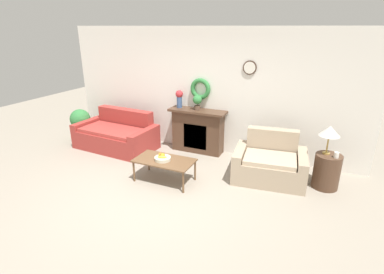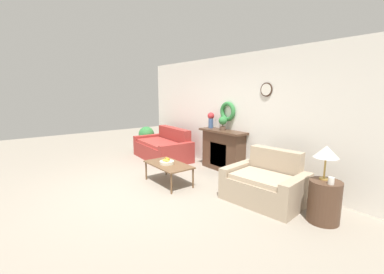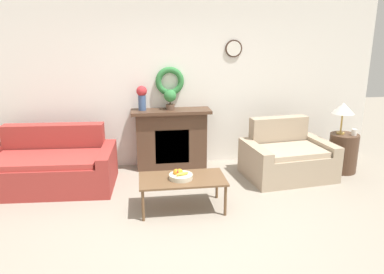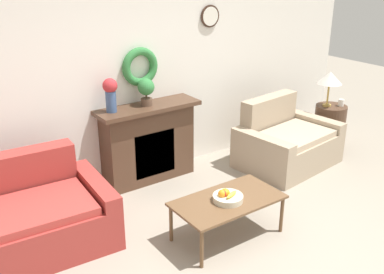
# 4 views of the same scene
# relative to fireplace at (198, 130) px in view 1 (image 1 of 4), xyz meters

# --- Properties ---
(ground_plane) EXTENTS (16.00, 16.00, 0.00)m
(ground_plane) POSITION_rel_fireplace_xyz_m (0.08, -2.25, -0.49)
(ground_plane) COLOR gray
(wall_back) EXTENTS (6.80, 0.16, 2.70)m
(wall_back) POSITION_rel_fireplace_xyz_m (0.08, 0.21, 0.86)
(wall_back) COLOR white
(wall_back) RESTS_ON ground_plane
(fireplace) EXTENTS (1.27, 0.41, 0.98)m
(fireplace) POSITION_rel_fireplace_xyz_m (0.00, 0.00, 0.00)
(fireplace) COLOR #4C3323
(fireplace) RESTS_ON ground_plane
(couch_left) EXTENTS (1.87, 1.10, 0.85)m
(couch_left) POSITION_rel_fireplace_xyz_m (-1.81, -0.57, -0.19)
(couch_left) COLOR #9E332D
(couch_left) RESTS_ON ground_plane
(loveseat_right) EXTENTS (1.38, 1.07, 0.87)m
(loveseat_right) POSITION_rel_fireplace_xyz_m (1.73, -0.66, -0.19)
(loveseat_right) COLOR tan
(loveseat_right) RESTS_ON ground_plane
(coffee_table) EXTENTS (1.08, 0.59, 0.42)m
(coffee_table) POSITION_rel_fireplace_xyz_m (0.00, -1.54, -0.11)
(coffee_table) COLOR brown
(coffee_table) RESTS_ON ground_plane
(fruit_bowl) EXTENTS (0.30, 0.30, 0.12)m
(fruit_bowl) POSITION_rel_fireplace_xyz_m (-0.03, -1.56, -0.03)
(fruit_bowl) COLOR beige
(fruit_bowl) RESTS_ON coffee_table
(side_table_by_loveseat) EXTENTS (0.45, 0.45, 0.62)m
(side_table_by_loveseat) POSITION_rel_fireplace_xyz_m (2.71, -0.59, -0.18)
(side_table_by_loveseat) COLOR #4C3323
(side_table_by_loveseat) RESTS_ON ground_plane
(table_lamp) EXTENTS (0.35, 0.35, 0.50)m
(table_lamp) POSITION_rel_fireplace_xyz_m (2.65, -0.54, 0.53)
(table_lamp) COLOR #B28E42
(table_lamp) RESTS_ON side_table_by_loveseat
(mug) EXTENTS (0.08, 0.08, 0.10)m
(mug) POSITION_rel_fireplace_xyz_m (2.81, -0.66, 0.17)
(mug) COLOR silver
(mug) RESTS_ON side_table_by_loveseat
(vase_on_mantel_left) EXTENTS (0.17, 0.17, 0.39)m
(vase_on_mantel_left) POSITION_rel_fireplace_xyz_m (-0.45, 0.01, 0.71)
(vase_on_mantel_left) COLOR #3D5684
(vase_on_mantel_left) RESTS_ON fireplace
(potted_plant_on_mantel) EXTENTS (0.20, 0.20, 0.33)m
(potted_plant_on_mantel) POSITION_rel_fireplace_xyz_m (-0.01, -0.01, 0.68)
(potted_plant_on_mantel) COLOR brown
(potted_plant_on_mantel) RESTS_ON fireplace
(potted_plant_floor_by_couch) EXTENTS (0.49, 0.49, 0.78)m
(potted_plant_floor_by_couch) POSITION_rel_fireplace_xyz_m (-2.94, -0.51, -0.00)
(potted_plant_floor_by_couch) COLOR brown
(potted_plant_floor_by_couch) RESTS_ON ground_plane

